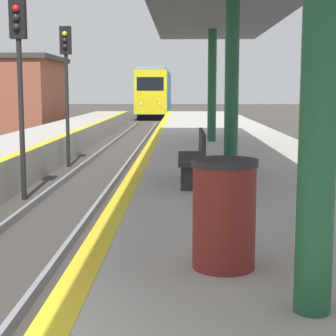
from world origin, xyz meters
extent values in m
cube|color=black|center=(0.00, 51.92, 0.28)|extent=(2.36, 15.16, 0.55)
cube|color=teal|center=(0.00, 51.92, 2.40)|extent=(2.78, 16.85, 3.71)
cube|color=yellow|center=(0.00, 43.58, 2.40)|extent=(2.72, 0.16, 3.63)
cube|color=black|center=(0.00, 43.52, 3.05)|extent=(2.22, 0.06, 1.11)
cube|color=gray|center=(0.00, 51.92, 4.38)|extent=(2.36, 16.01, 0.24)
sphere|color=white|center=(-0.76, 43.52, 1.38)|extent=(0.18, 0.18, 0.18)
sphere|color=white|center=(0.76, 43.52, 1.38)|extent=(0.18, 0.18, 0.18)
cylinder|color=black|center=(-1.16, 10.06, 1.86)|extent=(0.12, 0.12, 3.72)
cube|color=black|center=(-1.16, 10.06, 4.17)|extent=(0.36, 0.20, 0.90)
sphere|color=red|center=(-1.16, 9.93, 4.37)|extent=(0.16, 0.16, 0.16)
sphere|color=black|center=(-1.16, 9.93, 4.17)|extent=(0.16, 0.16, 0.16)
sphere|color=black|center=(-1.16, 9.93, 3.97)|extent=(0.16, 0.16, 0.16)
cylinder|color=black|center=(-1.25, 15.76, 1.86)|extent=(0.12, 0.12, 3.72)
cube|color=black|center=(-1.25, 15.76, 4.17)|extent=(0.36, 0.20, 0.90)
sphere|color=yellow|center=(-1.25, 15.63, 4.37)|extent=(0.16, 0.16, 0.16)
sphere|color=black|center=(-1.25, 15.63, 4.17)|extent=(0.16, 0.16, 0.16)
sphere|color=black|center=(-1.25, 15.63, 3.97)|extent=(0.16, 0.16, 0.16)
cylinder|color=#1E5133|center=(3.51, 1.10, 2.69)|extent=(0.27, 0.27, 3.48)
cylinder|color=#1E5133|center=(3.51, 8.01, 2.69)|extent=(0.27, 0.27, 3.48)
cylinder|color=#1E5133|center=(3.51, 14.91, 2.69)|extent=(0.27, 0.27, 3.48)
cylinder|color=maroon|center=(2.93, 2.12, 1.42)|extent=(0.57, 0.57, 0.94)
cylinder|color=#262626|center=(2.93, 2.12, 1.93)|extent=(0.60, 0.60, 0.06)
cube|color=#28282D|center=(2.71, 6.76, 1.39)|extent=(0.44, 1.70, 0.08)
cube|color=#28282D|center=(2.90, 6.76, 1.65)|extent=(0.06, 1.70, 0.44)
cube|color=#262628|center=(2.71, 6.08, 1.15)|extent=(0.35, 0.08, 0.40)
cube|color=#262628|center=(2.71, 7.44, 1.15)|extent=(0.35, 0.08, 0.40)
camera|label=1|loc=(2.54, -2.87, 2.57)|focal=60.00mm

